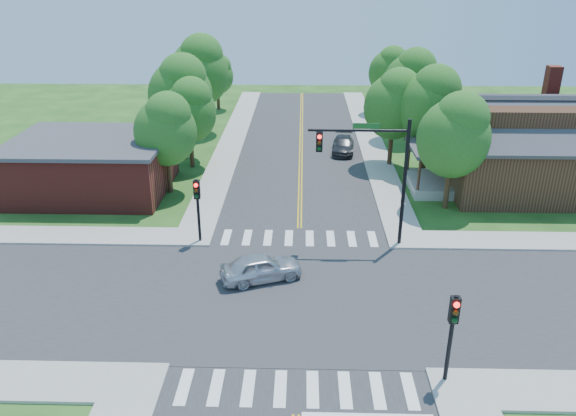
{
  "coord_description": "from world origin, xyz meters",
  "views": [
    {
      "loc": [
        0.12,
        -22.55,
        14.58
      ],
      "look_at": [
        -0.63,
        5.56,
        2.2
      ],
      "focal_mm": 35.0,
      "sensor_mm": 36.0,
      "label": 1
    }
  ],
  "objects_px": {
    "signal_pole_nw": "(197,199)",
    "car_dgrey": "(343,146)",
    "signal_pole_se": "(453,323)",
    "car_silver": "(261,268)",
    "house_ne": "(524,144)",
    "signal_mast_ne": "(374,163)"
  },
  "relations": [
    {
      "from": "signal_pole_se",
      "to": "signal_pole_nw",
      "type": "bearing_deg",
      "value": 135.0
    },
    {
      "from": "signal_mast_ne",
      "to": "car_silver",
      "type": "height_order",
      "value": "signal_mast_ne"
    },
    {
      "from": "signal_pole_nw",
      "to": "car_silver",
      "type": "xyz_separation_m",
      "value": [
        3.74,
        -3.98,
        -1.98
      ]
    },
    {
      "from": "house_ne",
      "to": "signal_pole_nw",
      "type": "bearing_deg",
      "value": -157.31
    },
    {
      "from": "signal_pole_se",
      "to": "car_silver",
      "type": "relative_size",
      "value": 0.88
    },
    {
      "from": "car_silver",
      "to": "house_ne",
      "type": "bearing_deg",
      "value": -73.17
    },
    {
      "from": "signal_pole_nw",
      "to": "car_silver",
      "type": "relative_size",
      "value": 0.88
    },
    {
      "from": "house_ne",
      "to": "car_dgrey",
      "type": "relative_size",
      "value": 2.98
    },
    {
      "from": "signal_pole_nw",
      "to": "house_ne",
      "type": "relative_size",
      "value": 0.29
    },
    {
      "from": "signal_mast_ne",
      "to": "car_dgrey",
      "type": "relative_size",
      "value": 1.64
    },
    {
      "from": "house_ne",
      "to": "car_silver",
      "type": "distance_m",
      "value": 21.32
    },
    {
      "from": "signal_mast_ne",
      "to": "signal_pole_nw",
      "type": "xyz_separation_m",
      "value": [
        -9.51,
        -0.01,
        -2.19
      ]
    },
    {
      "from": "car_silver",
      "to": "car_dgrey",
      "type": "bearing_deg",
      "value": -34.48
    },
    {
      "from": "signal_pole_se",
      "to": "signal_pole_nw",
      "type": "height_order",
      "value": "same"
    },
    {
      "from": "signal_mast_ne",
      "to": "car_dgrey",
      "type": "distance_m",
      "value": 17.09
    },
    {
      "from": "signal_pole_nw",
      "to": "car_dgrey",
      "type": "height_order",
      "value": "signal_pole_nw"
    },
    {
      "from": "house_ne",
      "to": "car_dgrey",
      "type": "bearing_deg",
      "value": 145.73
    },
    {
      "from": "signal_pole_se",
      "to": "car_silver",
      "type": "distance_m",
      "value": 10.57
    },
    {
      "from": "signal_mast_ne",
      "to": "house_ne",
      "type": "distance_m",
      "value": 14.23
    },
    {
      "from": "house_ne",
      "to": "signal_mast_ne",
      "type": "bearing_deg",
      "value": -142.32
    },
    {
      "from": "house_ne",
      "to": "car_silver",
      "type": "relative_size",
      "value": 3.01
    },
    {
      "from": "house_ne",
      "to": "car_dgrey",
      "type": "distance_m",
      "value": 14.3
    }
  ]
}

